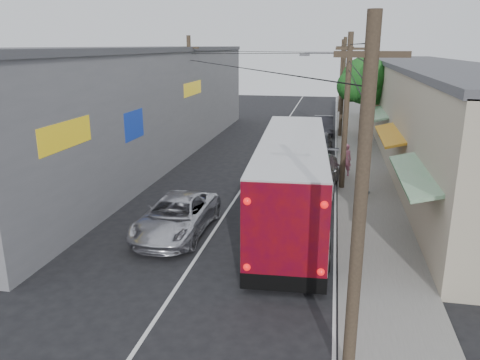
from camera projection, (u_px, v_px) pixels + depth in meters
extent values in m
plane|color=black|center=(162.00, 309.00, 13.56)|extent=(120.00, 120.00, 0.00)
cube|color=slate|center=(360.00, 159.00, 31.17)|extent=(3.00, 80.00, 0.12)
cube|color=#B2A78D|center=(431.00, 113.00, 31.39)|extent=(6.00, 40.00, 6.00)
cube|color=#4C4C51|center=(436.00, 65.00, 30.53)|extent=(6.20, 40.00, 0.30)
cube|color=#19742F|center=(418.00, 173.00, 16.96)|extent=(1.39, 6.00, 0.46)
cube|color=orange|center=(393.00, 134.00, 24.50)|extent=(1.39, 6.00, 0.46)
cube|color=#19742F|center=(380.00, 113.00, 32.04)|extent=(1.39, 6.00, 0.46)
cube|color=orange|center=(372.00, 100.00, 39.57)|extent=(1.39, 6.00, 0.46)
cube|color=#19742F|center=(366.00, 91.00, 47.11)|extent=(1.39, 6.00, 0.46)
cube|color=gray|center=(134.00, 105.00, 31.14)|extent=(7.00, 36.00, 7.00)
cube|color=#4C4C51|center=(130.00, 49.00, 30.14)|extent=(7.20, 36.00, 0.30)
cube|color=yellow|center=(65.00, 135.00, 17.11)|extent=(0.12, 3.50, 1.00)
cube|color=#1433A5|center=(133.00, 125.00, 22.93)|extent=(0.12, 2.20, 1.40)
cube|color=yellow|center=(192.00, 88.00, 32.10)|extent=(0.12, 4.00, 0.90)
cylinder|color=#473828|center=(360.00, 216.00, 9.59)|extent=(0.28, 0.28, 8.00)
cube|color=#473828|center=(372.00, 54.00, 8.70)|extent=(1.40, 0.12, 0.12)
cylinder|color=#473828|center=(346.00, 114.00, 23.72)|extent=(0.28, 0.28, 8.00)
cube|color=#473828|center=(350.00, 49.00, 22.83)|extent=(1.40, 0.12, 0.12)
cylinder|color=#473828|center=(343.00, 88.00, 37.85)|extent=(0.28, 0.28, 8.00)
cube|color=#473828|center=(345.00, 47.00, 36.96)|extent=(1.40, 0.12, 0.12)
cylinder|color=#473828|center=(341.00, 77.00, 51.99)|extent=(0.28, 0.28, 8.00)
cube|color=#473828|center=(343.00, 47.00, 51.10)|extent=(1.40, 0.12, 0.12)
cylinder|color=#473828|center=(190.00, 96.00, 32.27)|extent=(0.28, 0.28, 8.00)
cube|color=#473828|center=(189.00, 48.00, 31.38)|extent=(1.40, 0.12, 0.12)
cylinder|color=#59595E|center=(327.00, 53.00, 23.09)|extent=(2.20, 0.10, 0.10)
cube|color=#59595E|center=(305.00, 55.00, 23.33)|extent=(0.50, 0.18, 0.12)
cylinder|color=#3F2B19|center=(362.00, 117.00, 36.22)|extent=(0.44, 0.44, 4.00)
sphere|color=#134312|center=(365.00, 80.00, 35.45)|extent=(3.60, 3.60, 3.60)
sphere|color=#134312|center=(377.00, 88.00, 35.99)|extent=(2.60, 2.60, 2.60)
sphere|color=#134312|center=(353.00, 86.00, 35.35)|extent=(2.40, 2.40, 2.40)
sphere|color=#134312|center=(372.00, 76.00, 34.32)|extent=(2.20, 2.20, 2.20)
sphere|color=#134312|center=(361.00, 77.00, 36.30)|extent=(2.00, 2.00, 2.00)
cube|color=silver|center=(291.00, 196.00, 19.86)|extent=(3.31, 12.68, 1.99)
cube|color=black|center=(293.00, 160.00, 19.95)|extent=(3.22, 10.59, 1.05)
cube|color=silver|center=(293.00, 145.00, 19.25)|extent=(3.31, 12.68, 0.52)
cube|color=maroon|center=(284.00, 233.00, 13.62)|extent=(2.59, 0.23, 3.03)
cube|color=black|center=(283.00, 283.00, 14.07)|extent=(2.62, 0.25, 0.52)
sphere|color=red|center=(247.00, 267.00, 14.06)|extent=(0.23, 0.23, 0.23)
sphere|color=red|center=(321.00, 272.00, 13.76)|extent=(0.23, 0.23, 0.23)
sphere|color=red|center=(247.00, 201.00, 13.48)|extent=(0.23, 0.23, 0.23)
sphere|color=red|center=(324.00, 205.00, 13.18)|extent=(0.23, 0.23, 0.23)
cylinder|color=black|center=(248.00, 252.00, 16.04)|extent=(0.37, 1.06, 1.05)
cylinder|color=black|center=(325.00, 257.00, 15.69)|extent=(0.37, 1.06, 1.05)
cylinder|color=black|center=(267.00, 188.00, 23.21)|extent=(0.37, 1.06, 1.05)
cylinder|color=black|center=(320.00, 191.00, 22.86)|extent=(0.37, 1.06, 1.05)
cylinder|color=black|center=(269.00, 180.00, 24.70)|extent=(0.37, 1.06, 1.05)
cylinder|color=black|center=(319.00, 182.00, 24.35)|extent=(0.37, 1.06, 1.05)
imported|color=silver|center=(177.00, 216.00, 18.79)|extent=(2.58, 5.44, 1.50)
imported|color=gray|center=(315.00, 173.00, 24.86)|extent=(2.84, 6.01, 1.69)
imported|color=#2A2A2F|center=(321.00, 142.00, 33.59)|extent=(1.65, 3.90, 1.32)
imported|color=black|center=(323.00, 125.00, 40.15)|extent=(1.75, 4.60, 1.50)
imported|color=#D16E93|center=(346.00, 160.00, 26.72)|extent=(0.77, 0.59, 1.87)
imported|color=#7F9DB8|center=(363.00, 177.00, 23.65)|extent=(0.83, 0.66, 1.62)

